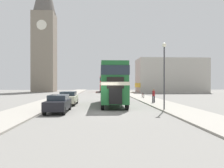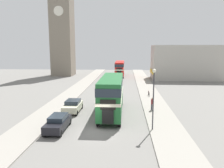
% 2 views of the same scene
% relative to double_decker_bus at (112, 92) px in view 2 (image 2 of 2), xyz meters
% --- Properties ---
extents(ground_plane, '(120.00, 120.00, 0.00)m').
position_rel_double_decker_bus_xyz_m(ground_plane, '(-1.00, -5.71, -2.64)').
color(ground_plane, slate).
extents(sidewalk_right, '(3.50, 120.00, 0.12)m').
position_rel_double_decker_bus_xyz_m(sidewalk_right, '(5.75, -5.71, -2.58)').
color(sidewalk_right, gray).
rests_on(sidewalk_right, ground_plane).
extents(sidewalk_left, '(3.50, 120.00, 0.12)m').
position_rel_double_decker_bus_xyz_m(sidewalk_left, '(-7.75, -5.71, -2.58)').
color(sidewalk_left, gray).
rests_on(sidewalk_left, ground_plane).
extents(double_decker_bus, '(2.54, 10.77, 4.44)m').
position_rel_double_decker_bus_xyz_m(double_decker_bus, '(0.00, 0.00, 0.00)').
color(double_decker_bus, '#1E602D').
rests_on(double_decker_bus, ground_plane).
extents(bus_distant, '(2.38, 11.15, 4.17)m').
position_rel_double_decker_bus_xyz_m(bus_distant, '(-0.14, 35.91, -0.15)').
color(bus_distant, red).
rests_on(bus_distant, ground_plane).
extents(car_parked_near, '(1.66, 4.20, 1.46)m').
position_rel_double_decker_bus_xyz_m(car_parked_near, '(-4.83, -5.74, -1.89)').
color(car_parked_near, black).
rests_on(car_parked_near, ground_plane).
extents(car_parked_mid, '(1.84, 3.95, 1.49)m').
position_rel_double_decker_bus_xyz_m(car_parked_mid, '(-4.89, 0.44, -1.87)').
color(car_parked_mid, beige).
rests_on(car_parked_mid, ground_plane).
extents(pedestrian_walking, '(0.32, 0.32, 1.61)m').
position_rel_double_decker_bus_xyz_m(pedestrian_walking, '(5.05, 1.47, -1.61)').
color(pedestrian_walking, '#282833').
rests_on(pedestrian_walking, sidewalk_right).
extents(bicycle_on_pavement, '(0.05, 1.76, 0.78)m').
position_rel_double_decker_bus_xyz_m(bicycle_on_pavement, '(5.49, 10.06, -2.16)').
color(bicycle_on_pavement, black).
rests_on(bicycle_on_pavement, sidewalk_right).
extents(street_lamp, '(0.36, 0.36, 5.86)m').
position_rel_double_decker_bus_xyz_m(street_lamp, '(4.31, -5.25, 1.31)').
color(street_lamp, '#38383D').
rests_on(street_lamp, sidewalk_right).
extents(church_tower, '(6.14, 6.14, 35.05)m').
position_rel_double_decker_bus_xyz_m(church_tower, '(-16.64, 37.20, 15.29)').
color(church_tower, gray).
rests_on(church_tower, ground_plane).
extents(shop_building_block, '(17.30, 8.13, 8.62)m').
position_rel_double_decker_bus_xyz_m(shop_building_block, '(16.97, 31.29, 1.67)').
color(shop_building_block, '#B2ADA3').
rests_on(shop_building_block, ground_plane).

